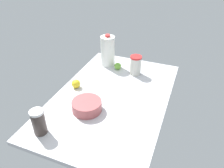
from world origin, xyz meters
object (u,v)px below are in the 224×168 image
shaker_bottle (39,122)px  lime_loose (118,66)px  lemon_far_back (76,84)px  mixing_bowl (87,106)px  tumbler_cup (136,65)px  milk_jug (108,51)px

shaker_bottle → lime_loose: shaker_bottle is taller
lemon_far_back → mixing_bowl: bearing=44.2°
tumbler_cup → lemon_far_back: tumbler_cup is taller
milk_jug → shaker_bottle: milk_jug is taller
tumbler_cup → mixing_bowl: 57.52cm
mixing_bowl → milk_jug: bearing=-169.7°
lime_loose → lemon_far_back: size_ratio=0.90×
mixing_bowl → lime_loose: bearing=-179.7°
milk_jug → tumbler_cup: (6.43, 26.73, -5.02)cm
tumbler_cup → lime_loose: 16.80cm
mixing_bowl → lime_loose: 57.14cm
lime_loose → lemon_far_back: bearing=-27.1°
lemon_far_back → milk_jug: bearing=168.9°
lime_loose → milk_jug: bearing=-112.5°
tumbler_cup → mixing_bowl: bearing=-15.8°
shaker_bottle → lemon_far_back: bearing=-175.4°
lemon_far_back → lime_loose: bearing=152.9°
tumbler_cup → mixing_bowl: size_ratio=0.83×
milk_jug → shaker_bottle: bearing=-2.9°
lime_loose → mixing_bowl: bearing=0.3°
milk_jug → lemon_far_back: milk_jug is taller
mixing_bowl → lime_loose: (-57.13, -0.31, -0.56)cm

